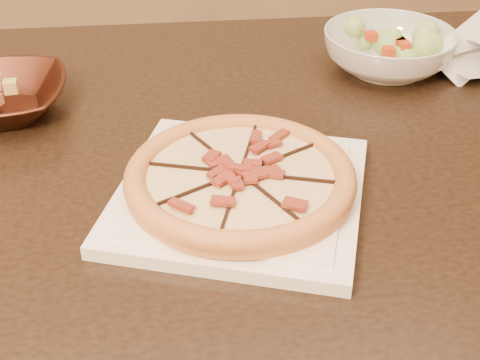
{
  "coord_description": "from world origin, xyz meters",
  "views": [
    {
      "loc": [
        -0.16,
        -0.79,
        1.25
      ],
      "look_at": [
        -0.04,
        -0.12,
        0.78
      ],
      "focal_mm": 50.0,
      "sensor_mm": 36.0,
      "label": 1
    }
  ],
  "objects_px": {
    "salad_bowl": "(388,51)",
    "plate": "(240,193)",
    "pizza": "(240,177)",
    "dining_table": "(171,200)"
  },
  "relations": [
    {
      "from": "dining_table",
      "to": "salad_bowl",
      "type": "height_order",
      "value": "salad_bowl"
    },
    {
      "from": "plate",
      "to": "dining_table",
      "type": "bearing_deg",
      "value": 118.91
    },
    {
      "from": "pizza",
      "to": "salad_bowl",
      "type": "height_order",
      "value": "salad_bowl"
    },
    {
      "from": "plate",
      "to": "pizza",
      "type": "relative_size",
      "value": 1.36
    },
    {
      "from": "dining_table",
      "to": "salad_bowl",
      "type": "bearing_deg",
      "value": 25.66
    },
    {
      "from": "plate",
      "to": "pizza",
      "type": "bearing_deg",
      "value": 163.71
    },
    {
      "from": "pizza",
      "to": "dining_table",
      "type": "bearing_deg",
      "value": 118.91
    },
    {
      "from": "salad_bowl",
      "to": "plate",
      "type": "bearing_deg",
      "value": -133.54
    },
    {
      "from": "dining_table",
      "to": "plate",
      "type": "relative_size",
      "value": 4.01
    },
    {
      "from": "pizza",
      "to": "salad_bowl",
      "type": "bearing_deg",
      "value": 46.45
    }
  ]
}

